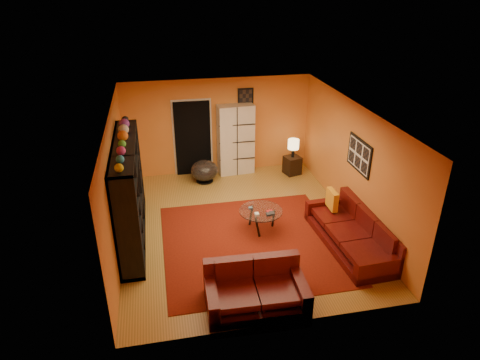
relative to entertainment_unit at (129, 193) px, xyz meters
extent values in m
plane|color=olive|center=(2.27, 0.00, -1.05)|extent=(6.00, 6.00, 0.00)
plane|color=white|center=(2.27, 0.00, 1.55)|extent=(6.00, 6.00, 0.00)
plane|color=orange|center=(2.27, 3.00, 0.25)|extent=(6.00, 0.00, 6.00)
plane|color=orange|center=(2.27, -3.00, 0.25)|extent=(6.00, 0.00, 6.00)
plane|color=orange|center=(-0.23, 0.00, 0.25)|extent=(0.00, 6.00, 6.00)
plane|color=orange|center=(4.78, 0.00, 0.25)|extent=(0.00, 6.00, 6.00)
cube|color=#5B130A|center=(2.38, -0.70, -1.04)|extent=(3.60, 3.60, 0.01)
cube|color=black|center=(1.57, 2.96, -0.03)|extent=(0.95, 0.10, 2.04)
cube|color=black|center=(4.75, -0.30, 0.55)|extent=(0.03, 1.00, 0.70)
cube|color=black|center=(3.02, 2.98, 1.00)|extent=(0.42, 0.03, 0.52)
cube|color=black|center=(0.00, 0.00, 0.00)|extent=(0.45, 3.00, 2.10)
imported|color=black|center=(0.05, 0.05, -0.04)|extent=(1.01, 0.13, 0.58)
cube|color=#460909|center=(4.32, -1.19, -0.89)|extent=(1.12, 2.50, 0.32)
cube|color=#460909|center=(4.74, -1.17, -0.62)|extent=(0.30, 2.46, 0.85)
cube|color=#460909|center=(4.38, -2.32, -0.74)|extent=(1.01, 0.23, 0.62)
cube|color=#460909|center=(4.27, -0.05, -0.74)|extent=(1.01, 0.23, 0.62)
cube|color=#460909|center=(4.32, -1.89, -0.58)|extent=(0.82, 0.72, 0.12)
cube|color=#460909|center=(4.29, -1.19, -0.58)|extent=(0.82, 0.72, 0.12)
cube|color=#460909|center=(4.25, -0.49, -0.58)|extent=(0.82, 0.72, 0.12)
cube|color=#460909|center=(2.04, -2.50, -0.89)|extent=(1.70, 1.05, 0.32)
cube|color=#460909|center=(2.05, -2.09, -0.62)|extent=(1.67, 0.24, 0.85)
cube|color=#460909|center=(2.78, -2.53, -0.74)|extent=(0.22, 1.00, 0.62)
cube|color=#460909|center=(1.30, -2.47, -0.74)|extent=(0.22, 1.00, 0.62)
cube|color=#460909|center=(2.36, -2.55, -0.58)|extent=(0.66, 0.80, 0.12)
cube|color=#460909|center=(1.71, -2.53, -0.58)|extent=(0.66, 0.80, 0.12)
cube|color=orange|center=(4.22, -0.35, -0.42)|extent=(0.12, 0.42, 0.42)
cylinder|color=silver|center=(2.68, -0.24, -0.59)|extent=(0.93, 0.93, 0.02)
cylinder|color=black|center=(2.96, -0.23, -0.82)|extent=(0.05, 0.05, 0.44)
cylinder|color=black|center=(2.52, 0.00, -0.82)|extent=(0.05, 0.05, 0.44)
cylinder|color=black|center=(2.55, -0.50, -0.82)|extent=(0.05, 0.05, 0.44)
cube|color=silver|center=(2.72, 2.80, -0.09)|extent=(0.99, 0.50, 1.92)
cylinder|color=black|center=(1.79, 2.37, -1.03)|extent=(0.44, 0.44, 0.03)
cylinder|color=black|center=(1.79, 2.37, -0.95)|extent=(0.06, 0.06, 0.15)
ellipsoid|color=#3E3837|center=(1.79, 2.37, -0.73)|extent=(0.72, 0.72, 0.54)
cube|color=black|center=(4.23, 2.39, -0.80)|extent=(0.49, 0.49, 0.50)
cylinder|color=black|center=(4.23, 2.39, -0.43)|extent=(0.08, 0.08, 0.24)
cylinder|color=#FDDC8B|center=(4.23, 2.39, -0.18)|extent=(0.30, 0.30, 0.26)
camera|label=1|loc=(0.68, -7.89, 3.98)|focal=32.00mm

